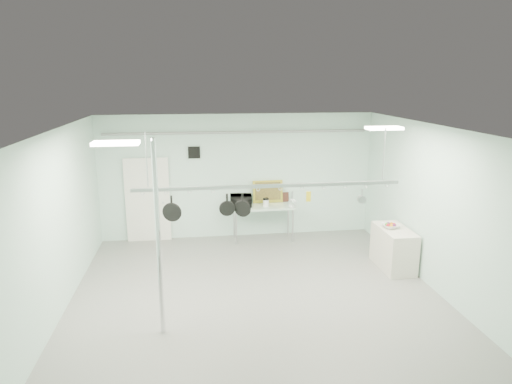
{
  "coord_description": "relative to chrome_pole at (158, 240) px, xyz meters",
  "views": [
    {
      "loc": [
        -1.11,
        -7.46,
        4.05
      ],
      "look_at": [
        0.06,
        1.0,
        1.92
      ],
      "focal_mm": 32.0,
      "sensor_mm": 36.0,
      "label": 1
    }
  ],
  "objects": [
    {
      "name": "back_wall",
      "position": [
        1.7,
        4.59,
        0.0
      ],
      "size": [
        7.0,
        0.02,
        3.2
      ],
      "primitive_type": "cube",
      "color": "silver",
      "rests_on": "floor"
    },
    {
      "name": "saucepan",
      "position": [
        3.63,
        0.9,
        0.36
      ],
      "size": [
        0.15,
        0.08,
        0.25
      ],
      "primitive_type": null,
      "rotation": [
        0.0,
        0.0,
        0.01
      ],
      "color": "silver",
      "rests_on": "pot_rack"
    },
    {
      "name": "microwave",
      "position": [
        1.74,
        4.22,
        -0.55
      ],
      "size": [
        0.57,
        0.41,
        0.3
      ],
      "primitive_type": "imported",
      "rotation": [
        0.0,
        0.0,
        3.07
      ],
      "color": "black",
      "rests_on": "prep_table"
    },
    {
      "name": "skillet_right",
      "position": [
        1.42,
        0.9,
        0.28
      ],
      "size": [
        0.3,
        0.17,
        0.42
      ],
      "primitive_type": null,
      "rotation": [
        0.0,
        0.0,
        -0.4
      ],
      "color": "black",
      "rests_on": "pot_rack"
    },
    {
      "name": "fruit_bowl",
      "position": [
        4.77,
        2.07,
        -0.66
      ],
      "size": [
        0.41,
        0.41,
        0.09
      ],
      "primitive_type": "imported",
      "rotation": [
        0.0,
        0.0,
        0.16
      ],
      "color": "silver",
      "rests_on": "side_cabinet"
    },
    {
      "name": "grater",
      "position": [
        2.62,
        0.9,
        0.38
      ],
      "size": [
        0.09,
        0.03,
        0.21
      ],
      "primitive_type": null,
      "rotation": [
        0.0,
        0.0,
        0.19
      ],
      "color": "#C08E16",
      "rests_on": "pot_rack"
    },
    {
      "name": "wall_vent",
      "position": [
        0.6,
        4.57,
        0.65
      ],
      "size": [
        0.3,
        0.04,
        0.3
      ],
      "primitive_type": "cube",
      "color": "black",
      "rests_on": "back_wall"
    },
    {
      "name": "light_panel_left",
      "position": [
        -0.5,
        -0.2,
        1.56
      ],
      "size": [
        0.65,
        0.3,
        0.05
      ],
      "primitive_type": "cube",
      "color": "white",
      "rests_on": "ceiling"
    },
    {
      "name": "fruit_cluster",
      "position": [
        4.77,
        2.07,
        -0.62
      ],
      "size": [
        0.24,
        0.24,
        0.09
      ],
      "primitive_type": null,
      "color": "#B1101E",
      "rests_on": "fruit_bowl"
    },
    {
      "name": "skillet_left",
      "position": [
        0.18,
        0.9,
        0.25
      ],
      "size": [
        0.34,
        0.14,
        0.46
      ],
      "primitive_type": null,
      "rotation": [
        0.0,
        0.0,
        -0.24
      ],
      "color": "black",
      "rests_on": "pot_rack"
    },
    {
      "name": "pot_rack",
      "position": [
        1.9,
        0.9,
        0.63
      ],
      "size": [
        4.8,
        0.06,
        1.0
      ],
      "color": "#B7B7BC",
      "rests_on": "ceiling"
    },
    {
      "name": "door",
      "position": [
        -0.6,
        4.54,
        -0.55
      ],
      "size": [
        1.1,
        0.1,
        2.2
      ],
      "primitive_type": "cube",
      "color": "silver",
      "rests_on": "floor"
    },
    {
      "name": "skillet_mid",
      "position": [
        1.15,
        0.9,
        0.29
      ],
      "size": [
        0.28,
        0.06,
        0.38
      ],
      "primitive_type": null,
      "rotation": [
        0.0,
        0.0,
        -0.01
      ],
      "color": "black",
      "rests_on": "pot_rack"
    },
    {
      "name": "painting_large",
      "position": [
        2.47,
        4.5,
        -0.41
      ],
      "size": [
        0.78,
        0.14,
        0.58
      ],
      "primitive_type": "cube",
      "rotation": [
        -0.14,
        0.0,
        0.01
      ],
      "color": "gold",
      "rests_on": "prep_table"
    },
    {
      "name": "coffee_canister",
      "position": [
        2.36,
        4.11,
        -0.61
      ],
      "size": [
        0.15,
        0.15,
        0.18
      ],
      "primitive_type": "cylinder",
      "rotation": [
        0.0,
        0.0,
        0.06
      ],
      "color": "white",
      "rests_on": "prep_table"
    },
    {
      "name": "conduit_pipe",
      "position": [
        1.7,
        4.5,
        1.15
      ],
      "size": [
        6.6,
        0.07,
        0.07
      ],
      "primitive_type": "cylinder",
      "rotation": [
        0.0,
        1.57,
        0.0
      ],
      "color": "gray",
      "rests_on": "back_wall"
    },
    {
      "name": "floor",
      "position": [
        1.7,
        0.6,
        -1.6
      ],
      "size": [
        8.0,
        8.0,
        0.0
      ],
      "primitive_type": "plane",
      "color": "gray",
      "rests_on": "ground"
    },
    {
      "name": "light_panel_right",
      "position": [
        4.1,
        1.2,
        1.56
      ],
      "size": [
        0.65,
        0.3,
        0.05
      ],
      "primitive_type": "cube",
      "color": "white",
      "rests_on": "ceiling"
    },
    {
      "name": "ceiling",
      "position": [
        1.7,
        0.6,
        1.59
      ],
      "size": [
        7.0,
        8.0,
        0.02
      ],
      "primitive_type": "cube",
      "color": "silver",
      "rests_on": "back_wall"
    },
    {
      "name": "painting_small",
      "position": [
        2.88,
        4.5,
        -0.57
      ],
      "size": [
        0.3,
        0.09,
        0.25
      ],
      "primitive_type": "cube",
      "rotation": [
        -0.17,
        0.0,
        0.04
      ],
      "color": "#381B13",
      "rests_on": "prep_table"
    },
    {
      "name": "whisk",
      "position": [
        2.32,
        0.9,
        0.34
      ],
      "size": [
        0.19,
        0.19,
        0.3
      ],
      "primitive_type": null,
      "rotation": [
        0.0,
        0.0,
        -0.31
      ],
      "color": "#ADAEB2",
      "rests_on": "pot_rack"
    },
    {
      "name": "chrome_pole",
      "position": [
        0.0,
        0.0,
        0.0
      ],
      "size": [
        0.08,
        0.08,
        3.2
      ],
      "primitive_type": "cylinder",
      "color": "silver",
      "rests_on": "floor"
    },
    {
      "name": "prep_table",
      "position": [
        2.3,
        4.2,
        -0.77
      ],
      "size": [
        1.6,
        0.7,
        0.91
      ],
      "color": "#ADCCB6",
      "rests_on": "floor"
    },
    {
      "name": "side_cabinet",
      "position": [
        4.85,
        2.0,
        -1.15
      ],
      "size": [
        0.6,
        1.2,
        0.9
      ],
      "primitive_type": "cube",
      "color": "beige",
      "rests_on": "floor"
    },
    {
      "name": "right_wall",
      "position": [
        5.19,
        0.6,
        0.0
      ],
      "size": [
        0.02,
        8.0,
        3.2
      ],
      "primitive_type": "cube",
      "color": "silver",
      "rests_on": "floor"
    }
  ]
}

